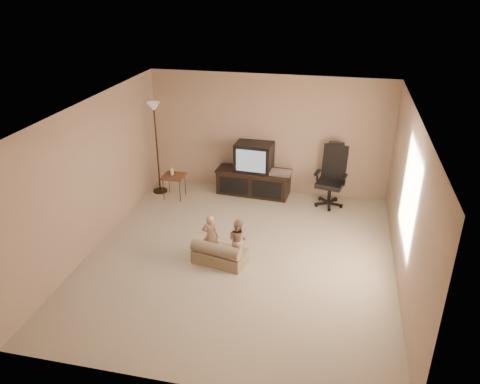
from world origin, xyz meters
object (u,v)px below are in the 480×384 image
object	(u,v)px
side_table	(174,176)
child_sofa	(219,254)
office_chair	(331,183)
floor_lamp	(155,128)
toddler_right	(238,240)
tv_stand	(254,173)
toddler_left	(210,236)

from	to	relation	value
side_table	child_sofa	bearing A→B (deg)	-54.70
office_chair	floor_lamp	world-z (taller)	floor_lamp
office_chair	floor_lamp	xyz separation A→B (m)	(-3.61, -0.19, 0.97)
child_sofa	toddler_right	size ratio (longest dim) A/B	1.25
tv_stand	side_table	bearing A→B (deg)	-157.02
office_chair	floor_lamp	distance (m)	3.74
tv_stand	toddler_left	bearing A→B (deg)	-91.16
toddler_left	toddler_right	bearing A→B (deg)	-179.53
office_chair	toddler_left	size ratio (longest dim) A/B	1.67
side_table	toddler_left	size ratio (longest dim) A/B	0.87
tv_stand	office_chair	world-z (taller)	office_chair
child_sofa	toddler_left	size ratio (longest dim) A/B	1.20
tv_stand	office_chair	bearing A→B (deg)	-1.65
child_sofa	tv_stand	bearing A→B (deg)	100.65
office_chair	toddler_left	distance (m)	3.03
tv_stand	toddler_left	xyz separation A→B (m)	(-0.23, -2.57, -0.09)
child_sofa	toddler_left	world-z (taller)	toddler_left
side_table	toddler_right	distance (m)	2.71
office_chair	child_sofa	world-z (taller)	office_chair
tv_stand	toddler_right	distance (m)	2.56
tv_stand	toddler_right	xyz separation A→B (m)	(0.23, -2.55, -0.10)
side_table	toddler_left	bearing A→B (deg)	-56.02
office_chair	toddler_right	bearing A→B (deg)	-107.94
office_chair	toddler_right	world-z (taller)	office_chair
office_chair	child_sofa	bearing A→B (deg)	-110.63
floor_lamp	office_chair	bearing A→B (deg)	3.00
child_sofa	toddler_right	distance (m)	0.38
child_sofa	toddler_right	world-z (taller)	toddler_right
office_chair	side_table	xyz separation A→B (m)	(-3.20, -0.39, 0.02)
floor_lamp	child_sofa	size ratio (longest dim) A/B	2.13
side_table	office_chair	bearing A→B (deg)	6.92
tv_stand	toddler_left	distance (m)	2.58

